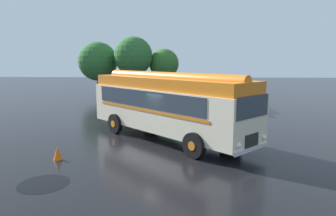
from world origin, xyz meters
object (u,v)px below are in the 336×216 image
object	(u,v)px
car_mid_left	(181,97)
traffic_cone	(58,153)
box_van	(218,92)
vintage_bus	(167,103)
car_near_left	(150,97)

from	to	relation	value
car_mid_left	traffic_cone	xyz separation A→B (m)	(-5.14, -14.59, -0.57)
box_van	traffic_cone	size ratio (longest dim) A/B	10.60
vintage_bus	car_near_left	world-z (taller)	vintage_bus
vintage_bus	box_van	world-z (taller)	vintage_bus
vintage_bus	car_mid_left	world-z (taller)	vintage_bus
box_van	traffic_cone	bearing A→B (deg)	-120.25
car_mid_left	car_near_left	bearing A→B (deg)	170.71
vintage_bus	car_near_left	distance (m)	11.74
car_near_left	box_van	world-z (taller)	box_van
vintage_bus	traffic_cone	distance (m)	5.85
traffic_cone	box_van	bearing A→B (deg)	59.75
vintage_bus	car_near_left	bearing A→B (deg)	100.03
vintage_bus	car_mid_left	distance (m)	11.13
box_van	traffic_cone	xyz separation A→B (m)	(-8.36, -14.34, -1.09)
vintage_bus	traffic_cone	bearing A→B (deg)	-141.07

